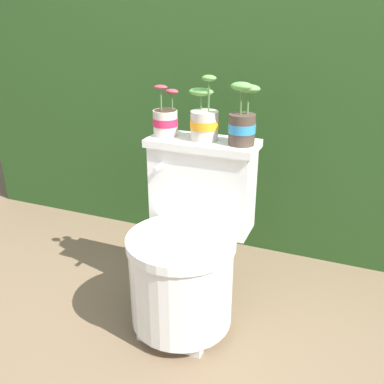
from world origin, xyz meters
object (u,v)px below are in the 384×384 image
(potted_plant_left, at_px, (165,120))
(potted_plant_middle, at_px, (243,121))
(toilet, at_px, (188,252))
(potted_plant_midleft, at_px, (204,120))

(potted_plant_left, relative_size, potted_plant_middle, 0.87)
(toilet, height_order, potted_plant_left, potted_plant_left)
(potted_plant_middle, bearing_deg, potted_plant_left, 179.00)
(potted_plant_left, bearing_deg, potted_plant_midleft, 1.37)
(toilet, bearing_deg, potted_plant_left, 135.28)
(potted_plant_midleft, relative_size, potted_plant_middle, 1.06)
(potted_plant_left, distance_m, potted_plant_middle, 0.32)
(toilet, relative_size, potted_plant_midleft, 2.99)
(toilet, distance_m, potted_plant_midleft, 0.52)
(toilet, relative_size, potted_plant_left, 3.65)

